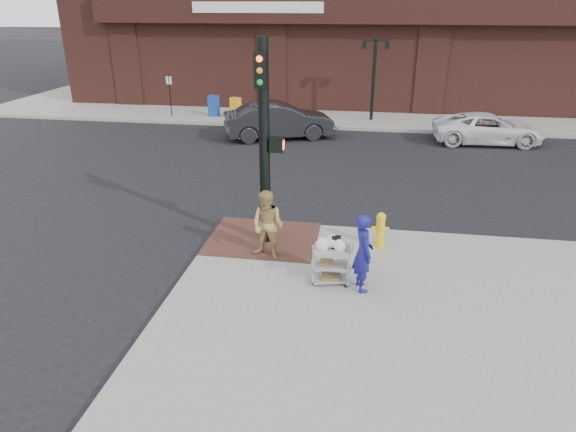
% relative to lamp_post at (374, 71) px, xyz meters
% --- Properties ---
extents(ground, '(220.00, 220.00, 0.00)m').
position_rel_lamp_post_xyz_m(ground, '(-2.00, -16.00, -2.62)').
color(ground, black).
rests_on(ground, ground).
extents(sidewalk_far, '(65.00, 36.00, 0.15)m').
position_rel_lamp_post_xyz_m(sidewalk_far, '(10.50, 16.00, -2.54)').
color(sidewalk_far, gray).
rests_on(sidewalk_far, ground).
extents(brick_curb_ramp, '(2.80, 2.40, 0.01)m').
position_rel_lamp_post_xyz_m(brick_curb_ramp, '(-2.60, -15.10, -2.46)').
color(brick_curb_ramp, '#4A2E23').
rests_on(brick_curb_ramp, sidewalk_near).
extents(lamp_post, '(1.32, 0.22, 4.00)m').
position_rel_lamp_post_xyz_m(lamp_post, '(0.00, 0.00, 0.00)').
color(lamp_post, black).
rests_on(lamp_post, sidewalk_far).
extents(parking_sign, '(0.05, 0.05, 2.20)m').
position_rel_lamp_post_xyz_m(parking_sign, '(-10.50, -1.00, -1.37)').
color(parking_sign, black).
rests_on(parking_sign, sidewalk_far).
extents(traffic_signal_pole, '(0.61, 0.51, 5.00)m').
position_rel_lamp_post_xyz_m(traffic_signal_pole, '(-2.48, -15.23, 0.21)').
color(traffic_signal_pole, black).
rests_on(traffic_signal_pole, sidewalk_near).
extents(woman_blue, '(0.59, 0.73, 1.73)m').
position_rel_lamp_post_xyz_m(woman_blue, '(-0.01, -17.23, -1.60)').
color(woman_blue, navy).
rests_on(woman_blue, sidewalk_near).
extents(pedestrian_tan, '(0.97, 0.85, 1.67)m').
position_rel_lamp_post_xyz_m(pedestrian_tan, '(-2.27, -16.09, -1.63)').
color(pedestrian_tan, tan).
rests_on(pedestrian_tan, sidewalk_near).
extents(sedan_dark, '(5.27, 3.35, 1.64)m').
position_rel_lamp_post_xyz_m(sedan_dark, '(-4.14, -4.07, -1.80)').
color(sedan_dark, black).
rests_on(sedan_dark, ground).
extents(minivan_white, '(4.83, 2.39, 1.32)m').
position_rel_lamp_post_xyz_m(minivan_white, '(5.13, -3.46, -1.96)').
color(minivan_white, white).
rests_on(minivan_white, ground).
extents(utility_cart, '(0.89, 0.63, 1.11)m').
position_rel_lamp_post_xyz_m(utility_cart, '(-0.68, -17.08, -1.96)').
color(utility_cart, '#9A999E').
rests_on(utility_cart, sidewalk_near).
extents(fire_hydrant, '(0.43, 0.30, 0.91)m').
position_rel_lamp_post_xyz_m(fire_hydrant, '(0.38, -15.07, -2.00)').
color(fire_hydrant, yellow).
rests_on(fire_hydrant, sidewalk_near).
extents(newsbox_yellow, '(0.56, 0.53, 1.09)m').
position_rel_lamp_post_xyz_m(newsbox_yellow, '(-7.01, -0.87, -1.92)').
color(newsbox_yellow, '#FCAE1C').
rests_on(newsbox_yellow, sidewalk_far).
extents(newsbox_blue, '(0.57, 0.54, 1.10)m').
position_rel_lamp_post_xyz_m(newsbox_blue, '(-8.33, -0.46, -1.92)').
color(newsbox_blue, '#1A42A9').
rests_on(newsbox_blue, sidewalk_far).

